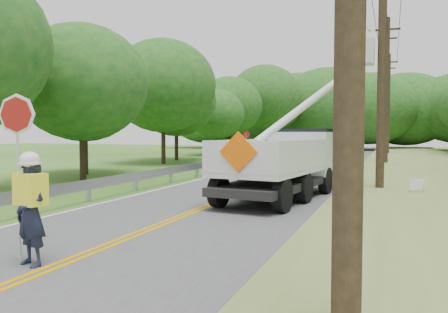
% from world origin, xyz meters
% --- Properties ---
extents(ground, '(140.00, 140.00, 0.00)m').
position_xyz_m(ground, '(0.00, 0.00, 0.00)').
color(ground, '#295C19').
rests_on(ground, ground).
extents(road, '(7.20, 96.00, 0.03)m').
position_xyz_m(road, '(0.00, 14.00, 0.01)').
color(road, '#454548').
rests_on(road, ground).
extents(guardrail, '(0.18, 48.00, 0.77)m').
position_xyz_m(guardrail, '(-4.02, 14.91, 0.55)').
color(guardrail, '#A0A4A8').
rests_on(guardrail, ground).
extents(utility_poles, '(1.60, 43.30, 10.00)m').
position_xyz_m(utility_poles, '(5.00, 17.02, 5.27)').
color(utility_poles, black).
rests_on(utility_poles, ground).
extents(tall_grass_verge, '(7.00, 96.00, 0.30)m').
position_xyz_m(tall_grass_verge, '(7.10, 14.00, 0.15)').
color(tall_grass_verge, olive).
rests_on(tall_grass_verge, ground).
extents(treeline_left, '(10.35, 54.24, 10.52)m').
position_xyz_m(treeline_left, '(-9.96, 29.76, 5.56)').
color(treeline_left, '#332319').
rests_on(treeline_left, ground).
extents(treeline_horizon, '(56.14, 13.84, 11.81)m').
position_xyz_m(treeline_horizon, '(-0.49, 56.24, 5.50)').
color(treeline_horizon, '#17481A').
rests_on(treeline_horizon, ground).
extents(flagger, '(1.16, 0.59, 2.99)m').
position_xyz_m(flagger, '(-0.42, -2.47, 1.08)').
color(flagger, '#191E33').
rests_on(flagger, road).
extents(bucket_truck, '(4.56, 7.30, 6.88)m').
position_xyz_m(bucket_truck, '(2.10, 7.92, 1.57)').
color(bucket_truck, black).
rests_on(bucket_truck, road).
extents(suv_silver, '(3.59, 5.94, 1.54)m').
position_xyz_m(suv_silver, '(-1.55, 17.53, 0.79)').
color(suv_silver, '#B3B4BB').
rests_on(suv_silver, road).
extents(suv_darkgrey, '(4.12, 5.77, 1.55)m').
position_xyz_m(suv_darkgrey, '(-1.51, 26.29, 0.80)').
color(suv_darkgrey, '#33353A').
rests_on(suv_darkgrey, road).
extents(stop_sign_permanent, '(0.51, 0.14, 2.43)m').
position_xyz_m(stop_sign_permanent, '(-4.19, 21.82, 1.60)').
color(stop_sign_permanent, '#A0A4A8').
rests_on(stop_sign_permanent, ground).
extents(yard_sign, '(0.48, 0.24, 0.75)m').
position_xyz_m(yard_sign, '(6.22, 8.09, 0.54)').
color(yard_sign, white).
rests_on(yard_sign, ground).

